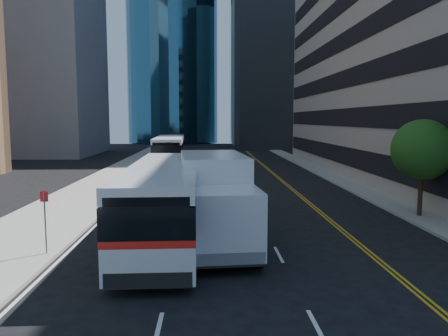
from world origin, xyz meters
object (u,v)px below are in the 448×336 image
at_px(bus_front, 165,199).
at_px(bus_rear, 170,151).
at_px(street_tree, 422,150).
at_px(box_truck, 215,198).

bearing_deg(bus_front, bus_rear, 93.36).
bearing_deg(street_tree, box_truck, -157.73).
distance_m(bus_rear, box_truck, 29.51).
relative_size(bus_front, bus_rear, 0.98).
distance_m(bus_front, bus_rear, 28.55).
height_order(bus_front, box_truck, box_truck).
height_order(street_tree, box_truck, street_tree).
bearing_deg(bus_front, street_tree, 14.91).
bearing_deg(box_truck, bus_front, 157.20).
bearing_deg(street_tree, bus_front, -163.97).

